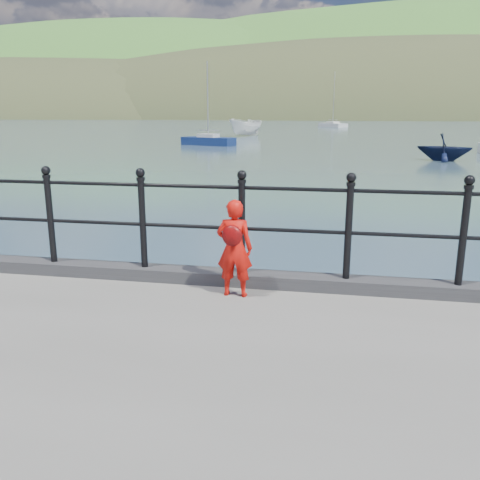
% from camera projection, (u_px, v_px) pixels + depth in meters
% --- Properties ---
extents(ground, '(600.00, 600.00, 0.00)m').
position_uv_depth(ground, '(198.00, 351.00, 6.49)').
color(ground, '#2D4251').
rests_on(ground, ground).
extents(kerb, '(60.00, 0.30, 0.15)m').
position_uv_depth(kerb, '(193.00, 275.00, 6.09)').
color(kerb, '#28282B').
rests_on(kerb, quay).
extents(railing, '(18.11, 0.11, 1.20)m').
position_uv_depth(railing, '(191.00, 214.00, 5.90)').
color(railing, black).
rests_on(railing, kerb).
extents(far_shore, '(830.00, 200.00, 156.00)m').
position_uv_depth(far_shore, '(416.00, 168.00, 233.36)').
color(far_shore, '#333A21').
rests_on(far_shore, ground).
extents(child, '(0.39, 0.31, 1.08)m').
position_uv_depth(child, '(234.00, 248.00, 5.50)').
color(child, red).
rests_on(child, quay).
extents(launch_white, '(4.48, 5.62, 2.06)m').
position_uv_depth(launch_white, '(246.00, 127.00, 60.55)').
color(launch_white, white).
rests_on(launch_white, ground).
extents(launch_navy, '(3.73, 3.43, 1.64)m').
position_uv_depth(launch_navy, '(444.00, 147.00, 30.80)').
color(launch_navy, black).
rests_on(launch_navy, ground).
extents(sailboat_deep, '(5.49, 6.79, 9.98)m').
position_uv_depth(sailboat_deep, '(333.00, 125.00, 93.77)').
color(sailboat_deep, silver).
rests_on(sailboat_deep, ground).
extents(sailboat_port, '(5.13, 3.17, 7.26)m').
position_uv_depth(sailboat_port, '(208.00, 141.00, 44.68)').
color(sailboat_port, navy).
rests_on(sailboat_port, ground).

